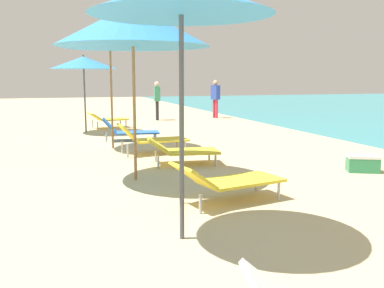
{
  "coord_description": "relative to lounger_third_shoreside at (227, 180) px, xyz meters",
  "views": [
    {
      "loc": [
        -1.73,
        2.12,
        1.66
      ],
      "look_at": [
        -0.21,
        6.89,
        0.89
      ],
      "focal_mm": 39.89,
      "sensor_mm": 36.0,
      "label": 1
    }
  ],
  "objects": [
    {
      "name": "lounger_third_shoreside",
      "position": [
        0.0,
        0.0,
        0.0
      ],
      "size": [
        1.62,
        0.91,
        0.59
      ],
      "rotation": [
        0.0,
        0.0,
        0.21
      ],
      "color": "yellow",
      "rests_on": "ground"
    },
    {
      "name": "umbrella_fourth",
      "position": [
        -0.95,
        1.66,
        2.17
      ],
      "size": [
        2.45,
        2.45,
        2.87
      ],
      "color": "olive",
      "rests_on": "ground"
    },
    {
      "name": "lounger_fourth_shoreside",
      "position": [
        0.14,
        2.64,
        -0.03
      ],
      "size": [
        1.44,
        0.88,
        0.52
      ],
      "rotation": [
        0.0,
        0.0,
        -0.14
      ],
      "color": "yellow",
      "rests_on": "ground"
    },
    {
      "name": "umbrella_fifth",
      "position": [
        -0.9,
        4.96,
        2.26
      ],
      "size": [
        2.13,
        2.13,
        2.87
      ],
      "color": "olive",
      "rests_on": "ground"
    },
    {
      "name": "lounger_fifth_shoreside",
      "position": [
        -0.32,
        6.15,
        -0.04
      ],
      "size": [
        1.56,
        0.82,
        0.62
      ],
      "rotation": [
        0.0,
        0.0,
        -0.14
      ],
      "color": "blue",
      "rests_on": "ground"
    },
    {
      "name": "lounger_fifth_inland",
      "position": [
        -0.18,
        3.98,
        0.04
      ],
      "size": [
        1.55,
        0.73,
        0.69
      ],
      "rotation": [
        0.0,
        0.0,
        0.07
      ],
      "color": "yellow",
      "rests_on": "ground"
    },
    {
      "name": "umbrella_farthest",
      "position": [
        -1.31,
        8.27,
        1.81
      ],
      "size": [
        1.99,
        1.99,
        2.37
      ],
      "color": "#4C4C51",
      "rests_on": "ground"
    },
    {
      "name": "lounger_farthest_shoreside",
      "position": [
        -0.51,
        9.29,
        -0.0
      ],
      "size": [
        1.37,
        0.89,
        0.53
      ],
      "rotation": [
        0.0,
        0.0,
        0.23
      ],
      "color": "yellow",
      "rests_on": "ground"
    },
    {
      "name": "person_walking_near",
      "position": [
        4.22,
        11.58,
        0.64
      ],
      "size": [
        0.33,
        0.41,
        1.58
      ],
      "rotation": [
        0.0,
        0.0,
        0.35
      ],
      "color": "#D8334C",
      "rests_on": "ground"
    },
    {
      "name": "person_walking_mid",
      "position": [
        1.68,
        11.43,
        0.61
      ],
      "size": [
        0.26,
        0.38,
        1.53
      ],
      "rotation": [
        0.0,
        0.0,
        3.03
      ],
      "color": "#262628",
      "rests_on": "ground"
    },
    {
      "name": "cooler_box",
      "position": [
        3.04,
        1.02,
        -0.16
      ],
      "size": [
        0.63,
        0.53,
        0.3
      ],
      "color": "#338C59",
      "rests_on": "ground"
    }
  ]
}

